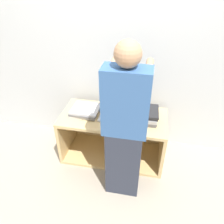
{
  "coord_description": "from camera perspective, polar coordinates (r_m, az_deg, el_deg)",
  "views": [
    {
      "loc": [
        0.38,
        -1.74,
        2.05
      ],
      "look_at": [
        0.0,
        0.21,
        0.71
      ],
      "focal_mm": 35.0,
      "sensor_mm": 36.0,
      "label": 1
    }
  ],
  "objects": [
    {
      "name": "ground_plane",
      "position": [
        2.71,
        -0.88,
        -15.1
      ],
      "size": [
        12.0,
        12.0,
        0.0
      ],
      "primitive_type": "plane",
      "color": "#9E9384"
    },
    {
      "name": "wall_back",
      "position": [
        2.61,
        2.15,
        14.93
      ],
      "size": [
        8.0,
        0.05,
        2.4
      ],
      "color": "silver",
      "rests_on": "ground_plane"
    },
    {
      "name": "cart",
      "position": [
        2.76,
        0.61,
        -5.47
      ],
      "size": [
        1.23,
        0.59,
        0.59
      ],
      "color": "tan",
      "rests_on": "ground_plane"
    },
    {
      "name": "laptop_open",
      "position": [
        2.55,
        0.66,
        0.69
      ],
      "size": [
        0.31,
        0.39,
        0.28
      ],
      "color": "#B7B7BC",
      "rests_on": "cart"
    },
    {
      "name": "laptop_stack_left",
      "position": [
        2.59,
        -7.08,
        0.37
      ],
      "size": [
        0.34,
        0.3,
        0.07
      ],
      "color": "#B7B7BC",
      "rests_on": "cart"
    },
    {
      "name": "laptop_stack_right",
      "position": [
        2.46,
        8.19,
        -0.68
      ],
      "size": [
        0.34,
        0.3,
        0.14
      ],
      "color": "slate",
      "rests_on": "cart"
    },
    {
      "name": "person",
      "position": [
        1.99,
        3.38,
        -4.44
      ],
      "size": [
        0.4,
        0.53,
        1.62
      ],
      "color": "#2D3342",
      "rests_on": "ground_plane"
    },
    {
      "name": "inventory_tag",
      "position": [
        2.36,
        8.28,
        -0.17
      ],
      "size": [
        0.06,
        0.02,
        0.01
      ],
      "color": "red",
      "rests_on": "laptop_stack_right"
    }
  ]
}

